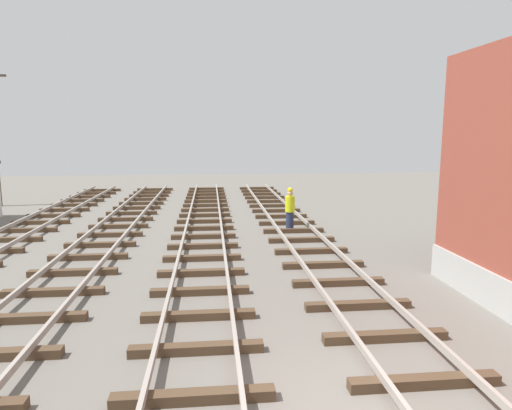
{
  "coord_description": "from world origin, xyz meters",
  "views": [
    {
      "loc": [
        -2.07,
        -5.51,
        4.04
      ],
      "look_at": [
        -0.35,
        11.26,
        1.35
      ],
      "focal_mm": 31.26,
      "sensor_mm": 36.0,
      "label": 1
    }
  ],
  "objects": [
    {
      "name": "track_near_building",
      "position": [
        1.31,
        -0.0,
        0.13
      ],
      "size": [
        2.5,
        55.55,
        0.32
      ],
      "color": "#4C3826",
      "rests_on": "ground"
    },
    {
      "name": "track_worker_foreground",
      "position": [
        1.19,
        12.46,
        0.93
      ],
      "size": [
        0.4,
        0.4,
        1.87
      ],
      "color": "#262D4C",
      "rests_on": "ground"
    }
  ]
}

